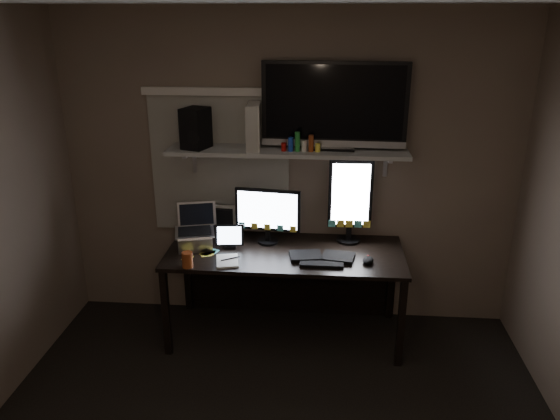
# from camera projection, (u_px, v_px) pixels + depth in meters

# --- Properties ---
(back_wall) EXTENTS (3.60, 0.00, 3.60)m
(back_wall) POSITION_uv_depth(u_px,v_px,m) (289.00, 172.00, 4.33)
(back_wall) COLOR brown
(back_wall) RESTS_ON floor
(window_blinds) EXTENTS (1.10, 0.02, 1.10)m
(window_blinds) POSITION_uv_depth(u_px,v_px,m) (220.00, 165.00, 4.34)
(window_blinds) COLOR #B0AE9E
(window_blinds) RESTS_ON back_wall
(desk) EXTENTS (1.80, 0.75, 0.73)m
(desk) POSITION_uv_depth(u_px,v_px,m) (286.00, 265.00, 4.33)
(desk) COLOR black
(desk) RESTS_ON floor
(wall_shelf) EXTENTS (1.80, 0.35, 0.03)m
(wall_shelf) POSITION_uv_depth(u_px,v_px,m) (287.00, 151.00, 4.09)
(wall_shelf) COLOR #ACACA7
(wall_shelf) RESTS_ON back_wall
(monitor_landscape) EXTENTS (0.52, 0.12, 0.45)m
(monitor_landscape) POSITION_uv_depth(u_px,v_px,m) (268.00, 216.00, 4.24)
(monitor_landscape) COLOR black
(monitor_landscape) RESTS_ON desk
(monitor_portrait) EXTENTS (0.34, 0.07, 0.68)m
(monitor_portrait) POSITION_uv_depth(u_px,v_px,m) (350.00, 201.00, 4.23)
(monitor_portrait) COLOR black
(monitor_portrait) RESTS_ON desk
(keyboard) EXTENTS (0.48, 0.19, 0.03)m
(keyboard) POSITION_uv_depth(u_px,v_px,m) (322.00, 257.00, 4.03)
(keyboard) COLOR black
(keyboard) RESTS_ON desk
(mouse) EXTENTS (0.10, 0.13, 0.04)m
(mouse) POSITION_uv_depth(u_px,v_px,m) (368.00, 260.00, 3.96)
(mouse) COLOR black
(mouse) RESTS_ON desk
(notepad) EXTENTS (0.20, 0.25, 0.01)m
(notepad) POSITION_uv_depth(u_px,v_px,m) (227.00, 261.00, 3.98)
(notepad) COLOR silver
(notepad) RESTS_ON desk
(tablet) EXTENTS (0.23, 0.11, 0.19)m
(tablet) POSITION_uv_depth(u_px,v_px,m) (230.00, 236.00, 4.19)
(tablet) COLOR black
(tablet) RESTS_ON desk
(file_sorter) EXTENTS (0.22, 0.12, 0.26)m
(file_sorter) POSITION_uv_depth(u_px,v_px,m) (221.00, 221.00, 4.39)
(file_sorter) COLOR black
(file_sorter) RESTS_ON desk
(laptop) EXTENTS (0.35, 0.31, 0.33)m
(laptop) POSITION_uv_depth(u_px,v_px,m) (194.00, 228.00, 4.16)
(laptop) COLOR #B6B6BB
(laptop) RESTS_ON desk
(cup) EXTENTS (0.09, 0.09, 0.11)m
(cup) POSITION_uv_depth(u_px,v_px,m) (187.00, 260.00, 3.88)
(cup) COLOR #933E1A
(cup) RESTS_ON desk
(sticky_notes) EXTENTS (0.33, 0.24, 0.00)m
(sticky_notes) POSITION_uv_depth(u_px,v_px,m) (206.00, 255.00, 4.10)
(sticky_notes) COLOR #FFE745
(sticky_notes) RESTS_ON desk
(tv) EXTENTS (1.07, 0.23, 0.64)m
(tv) POSITION_uv_depth(u_px,v_px,m) (334.00, 106.00, 3.99)
(tv) COLOR black
(tv) RESTS_ON wall_shelf
(game_console) EXTENTS (0.11, 0.29, 0.34)m
(game_console) POSITION_uv_depth(u_px,v_px,m) (254.00, 126.00, 4.04)
(game_console) COLOR silver
(game_console) RESTS_ON wall_shelf
(speaker) EXTENTS (0.22, 0.25, 0.30)m
(speaker) POSITION_uv_depth(u_px,v_px,m) (196.00, 128.00, 4.06)
(speaker) COLOR black
(speaker) RESTS_ON wall_shelf
(bottles) EXTENTS (0.24, 0.12, 0.15)m
(bottles) POSITION_uv_depth(u_px,v_px,m) (301.00, 142.00, 3.99)
(bottles) COLOR #A50F0C
(bottles) RESTS_ON wall_shelf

